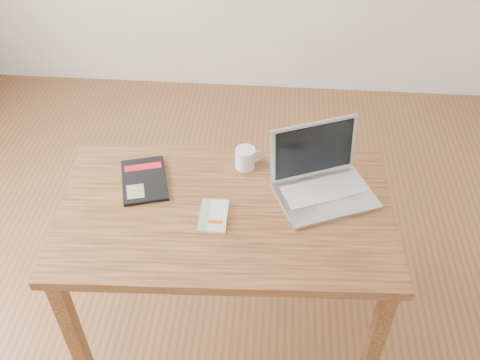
# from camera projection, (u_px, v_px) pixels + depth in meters

# --- Properties ---
(room) EXTENTS (4.04, 4.04, 2.70)m
(room) POSITION_uv_depth(u_px,v_px,m) (198.00, 59.00, 1.65)
(room) COLOR brown
(room) RESTS_ON ground
(desk) EXTENTS (1.30, 0.78, 0.75)m
(desk) POSITION_uv_depth(u_px,v_px,m) (226.00, 226.00, 2.07)
(desk) COLOR brown
(desk) RESTS_ON ground
(white_guidebook) EXTENTS (0.10, 0.17, 0.01)m
(white_guidebook) POSITION_uv_depth(u_px,v_px,m) (213.00, 216.00, 1.98)
(white_guidebook) COLOR beige
(white_guidebook) RESTS_ON desk
(black_guidebook) EXTENTS (0.24, 0.30, 0.01)m
(black_guidebook) POSITION_uv_depth(u_px,v_px,m) (144.00, 180.00, 2.13)
(black_guidebook) COLOR black
(black_guidebook) RESTS_ON desk
(laptop) EXTENTS (0.44, 0.40, 0.25)m
(laptop) POSITION_uv_depth(u_px,v_px,m) (321.00, 179.00, 2.06)
(laptop) COLOR silver
(laptop) RESTS_ON desk
(coffee_mug) EXTENTS (0.12, 0.08, 0.09)m
(coffee_mug) POSITION_uv_depth(u_px,v_px,m) (246.00, 158.00, 2.17)
(coffee_mug) COLOR white
(coffee_mug) RESTS_ON desk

